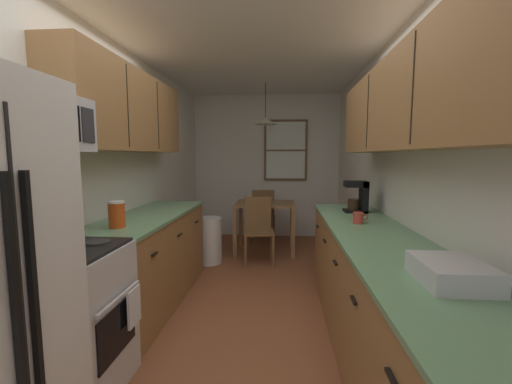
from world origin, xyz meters
The scene contains 23 objects.
ground_plane centered at (0.00, 1.00, 0.00)m, with size 12.00×12.00×0.00m, color brown.
wall_left centered at (-1.35, 1.00, 1.27)m, with size 0.10×9.00×2.55m, color white.
wall_right centered at (1.35, 1.00, 1.27)m, with size 0.10×9.00×2.55m, color white.
wall_back centered at (0.00, 3.65, 1.27)m, with size 4.40×0.10×2.55m, color white.
ceiling_slab centered at (0.00, 1.00, 2.59)m, with size 4.40×9.00×0.08m, color white.
stove_range centered at (-0.99, -0.54, 0.47)m, with size 0.66×0.61×1.10m.
microwave_over_range centered at (-1.11, -0.54, 1.66)m, with size 0.39×0.62×0.33m.
counter_left centered at (-1.00, 0.72, 0.45)m, with size 0.64×1.91×0.90m.
upper_cabinets_left centered at (-1.14, 0.67, 1.88)m, with size 0.33×1.99×0.73m.
counter_right centered at (1.00, 0.00, 0.45)m, with size 0.64×3.09×0.90m.
upper_cabinets_right centered at (1.14, -0.05, 1.81)m, with size 0.33×2.77×0.63m.
dining_table centered at (0.04, 2.61, 0.62)m, with size 0.90×0.70×0.75m.
dining_chair_near centered at (-0.02, 2.05, 0.50)m, with size 0.45×0.45×0.90m.
dining_chair_far centered at (-0.03, 3.17, 0.50)m, with size 0.45×0.45×0.90m.
pendant_light centered at (0.04, 2.61, 1.98)m, with size 0.33×0.33×0.62m.
back_window centered at (0.35, 3.58, 1.56)m, with size 0.77×0.05×1.08m.
trash_bin centered at (-0.70, 1.99, 0.31)m, with size 0.36×0.36×0.62m, color white.
storage_canister centered at (-1.00, 0.12, 1.01)m, with size 0.13×0.13×0.21m.
dish_towel centered at (-0.64, -0.39, 0.50)m, with size 0.02×0.16×0.24m, color white.
coffee_maker centered at (1.07, 1.01, 1.06)m, with size 0.22×0.18×0.31m.
mug_by_coffeemaker centered at (0.94, 0.45, 0.95)m, with size 0.13×0.09×0.09m.
dish_rack centered at (1.06, -0.85, 0.95)m, with size 0.28×0.34×0.10m, color silver.
table_serving_bowl centered at (0.02, 2.59, 0.78)m, with size 0.21×0.21×0.06m, color silver.
Camera 1 is at (0.31, -2.31, 1.46)m, focal length 22.87 mm.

